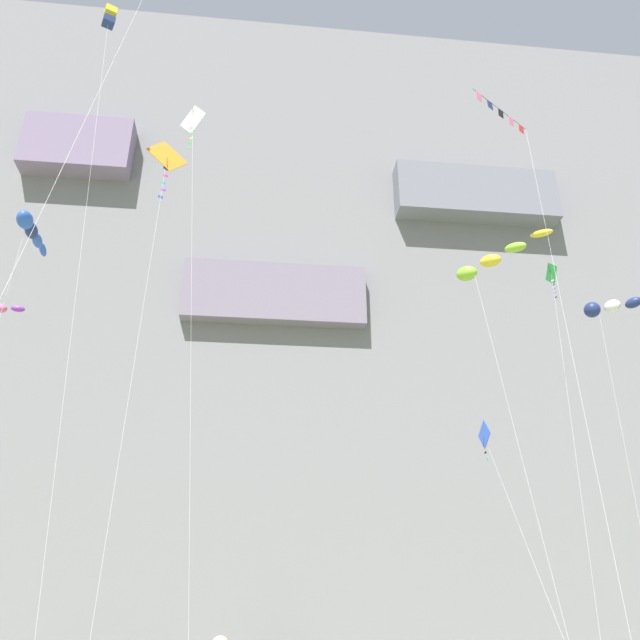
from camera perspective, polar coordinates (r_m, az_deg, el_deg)
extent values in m
cube|color=gray|center=(75.27, -4.41, -0.73)|extent=(180.00, 28.05, 66.90)
cube|color=slate|center=(71.80, -20.34, 13.70)|extent=(10.54, 3.96, 6.20)
cube|color=slate|center=(61.07, -4.00, 2.10)|extent=(17.00, 2.48, 5.96)
cube|color=slate|center=(70.74, 13.51, 10.59)|extent=(16.96, 2.73, 5.85)
cylinder|color=silver|center=(20.41, -20.69, 14.57)|extent=(2.92, 4.99, 28.38)
ellipsoid|color=navy|center=(44.61, 22.80, 0.83)|extent=(1.50, 1.51, 1.12)
ellipsoid|color=white|center=(44.26, 24.31, 1.10)|extent=(1.35, 1.37, 0.94)
ellipsoid|color=navy|center=(43.94, 25.84, 1.38)|extent=(1.20, 1.22, 0.76)
cylinder|color=silver|center=(40.53, 25.49, -11.50)|extent=(1.11, 1.32, 19.71)
cube|color=blue|center=(40.50, 14.24, -9.72)|extent=(0.29, 1.90, 1.88)
cylinder|color=black|center=(40.50, 14.24, -9.72)|extent=(0.34, 0.09, 1.54)
cube|color=black|center=(40.31, 14.32, -10.68)|extent=(0.04, 0.22, 0.11)
cube|color=black|center=(40.21, 14.34, -11.21)|extent=(0.05, 0.22, 0.11)
cube|color=#38B2D1|center=(40.15, 14.54, -11.75)|extent=(0.02, 0.22, 0.11)
cylinder|color=silver|center=(36.86, 17.46, -17.74)|extent=(0.85, 5.67, 11.98)
cube|color=yellow|center=(42.74, -17.93, 24.35)|extent=(0.83, 0.83, 0.44)
cube|color=navy|center=(42.14, -18.09, 23.64)|extent=(0.83, 0.83, 0.44)
cylinder|color=black|center=(42.38, -17.60, 24.02)|extent=(0.02, 0.02, 1.18)
cylinder|color=black|center=(42.50, -18.42, 23.98)|extent=(0.02, 0.02, 1.18)
cylinder|color=silver|center=(30.27, -20.33, 5.09)|extent=(2.72, 3.11, 32.49)
cube|color=green|center=(43.95, 19.66, 3.89)|extent=(0.36, 1.44, 1.38)
cylinder|color=black|center=(43.95, 19.66, 3.89)|extent=(0.43, 0.20, 1.11)
cube|color=white|center=(43.70, 19.76, 3.28)|extent=(0.12, 0.15, 0.08)
cube|color=navy|center=(43.58, 19.84, 2.94)|extent=(0.05, 0.17, 0.08)
cube|color=blue|center=(43.44, 19.89, 2.60)|extent=(0.10, 0.16, 0.08)
cube|color=purple|center=(43.29, 19.90, 2.25)|extent=(0.09, 0.16, 0.08)
cube|color=navy|center=(43.18, 20.02, 1.90)|extent=(0.09, 0.16, 0.08)
cylinder|color=silver|center=(37.67, 21.36, -9.48)|extent=(2.87, 3.78, 22.01)
ellipsoid|color=pink|center=(44.50, -26.30, 0.93)|extent=(0.91, 0.61, 0.61)
ellipsoid|color=purple|center=(44.22, -25.02, 0.91)|extent=(0.89, 0.45, 0.45)
ellipsoid|color=#8CCC33|center=(38.97, 12.77, 4.00)|extent=(1.60, 1.63, 1.06)
ellipsoid|color=yellow|center=(38.51, 14.76, 5.06)|extent=(1.46, 1.50, 0.91)
ellipsoid|color=#8CCC33|center=(38.11, 16.80, 6.13)|extent=(1.33, 1.38, 0.75)
ellipsoid|color=yellow|center=(37.77, 18.89, 7.22)|extent=(1.19, 1.25, 0.59)
cylinder|color=silver|center=(32.59, 16.75, -9.33)|extent=(0.09, 5.29, 20.34)
cube|color=orange|center=(41.17, -13.29, 13.84)|extent=(2.45, 0.69, 2.47)
cylinder|color=black|center=(41.17, -13.29, 13.84)|extent=(0.29, 0.52, 2.01)
cube|color=navy|center=(40.59, -13.41, 12.82)|extent=(0.23, 0.23, 0.15)
cube|color=#CC3399|center=(40.27, -13.42, 12.24)|extent=(0.29, 0.12, 0.15)
cube|color=#38B2D1|center=(39.97, -13.58, 11.66)|extent=(0.27, 0.18, 0.15)
cube|color=purple|center=(39.65, -13.59, 11.06)|extent=(0.29, 0.10, 0.15)
cube|color=blue|center=(39.37, -13.84, 10.46)|extent=(0.27, 0.17, 0.15)
cylinder|color=silver|center=(31.49, -15.82, -2.41)|extent=(0.60, 5.93, 27.01)
cube|color=white|center=(42.78, -11.09, 16.91)|extent=(1.65, 0.96, 1.82)
cylinder|color=black|center=(42.78, -11.09, 16.91)|extent=(0.15, 0.48, 1.48)
cube|color=pink|center=(42.33, -11.25, 16.22)|extent=(0.22, 0.08, 0.11)
cube|color=green|center=(42.06, -11.17, 15.83)|extent=(0.22, 0.07, 0.11)
cube|color=yellow|center=(41.81, -11.22, 15.43)|extent=(0.20, 0.13, 0.11)
cube|color=green|center=(41.57, -11.36, 15.03)|extent=(0.21, 0.10, 0.11)
cube|color=green|center=(41.32, -11.43, 14.63)|extent=(0.22, 0.05, 0.11)
cylinder|color=silver|center=(33.11, -11.27, -1.27)|extent=(2.56, 2.70, 29.98)
cylinder|color=black|center=(36.55, 15.56, 17.37)|extent=(3.76, 2.51, 0.02)
cube|color=red|center=(37.58, 17.27, 15.73)|extent=(0.36, 0.27, 0.44)
cube|color=pink|center=(36.98, 16.46, 16.40)|extent=(0.36, 0.27, 0.44)
cube|color=black|center=(36.39, 15.61, 17.09)|extent=(0.36, 0.27, 0.44)
cube|color=navy|center=(35.82, 14.72, 17.79)|extent=(0.35, 0.25, 0.44)
cube|color=pink|center=(35.26, 13.80, 18.51)|extent=(0.36, 0.26, 0.44)
cylinder|color=silver|center=(29.30, 20.92, -0.97)|extent=(1.71, 4.06, 25.98)
ellipsoid|color=blue|center=(39.42, -24.51, 8.02)|extent=(0.96, 1.39, 1.06)
ellipsoid|color=navy|center=(40.73, -24.04, 7.20)|extent=(0.80, 1.35, 0.90)
ellipsoid|color=blue|center=(42.06, -23.59, 6.42)|extent=(0.64, 1.31, 0.74)
ellipsoid|color=blue|center=(43.40, -23.18, 5.70)|extent=(0.48, 1.27, 0.59)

